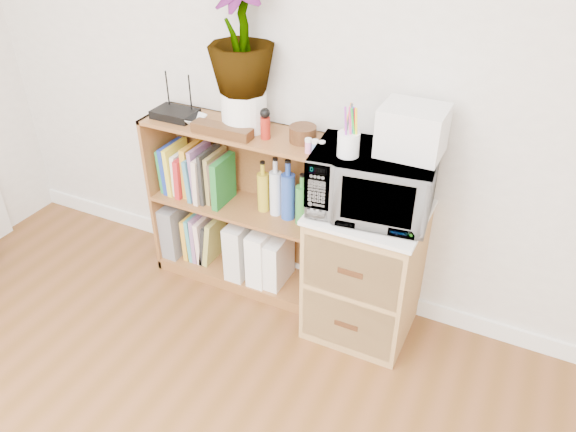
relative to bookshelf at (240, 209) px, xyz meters
The scene contains 21 objects.
skirting_board 0.57m from the bookshelf, 21.80° to the left, with size 4.00×0.02×0.10m, color white.
bookshelf is the anchor object (origin of this frame).
wicker_unit 0.76m from the bookshelf, ahead, with size 0.50×0.45×0.70m, color #9E7542.
microwave 0.85m from the bookshelf, ahead, with size 0.53×0.36×0.29m, color silver.
pen_cup 0.89m from the bookshelf, 13.45° to the right, with size 0.09×0.09×0.10m, color white.
small_appliance 1.10m from the bookshelf, ahead, with size 0.27×0.22×0.21m, color silver.
router 0.60m from the bookshelf, behind, with size 0.22×0.15×0.04m, color black.
white_bowl 0.54m from the bookshelf, behind, with size 0.13×0.13×0.03m, color white.
plant_pot 0.57m from the bookshelf, 24.41° to the left, with size 0.22×0.22×0.19m, color white.
potted_plant 0.94m from the bookshelf, 24.41° to the left, with size 0.31×0.31×0.56m, color #2E6E2C.
trinket_box 0.51m from the bookshelf, 97.43° to the right, with size 0.31×0.08×0.05m, color #39220F.
kokeshi_doll 0.56m from the bookshelf, 11.76° to the right, with size 0.05×0.05×0.11m, color maroon.
wooden_bowl 0.63m from the bookshelf, ahead, with size 0.13×0.13×0.08m, color #351F0E.
paint_jars 0.69m from the bookshelf, 10.82° to the right, with size 0.10×0.04×0.05m, color pink.
file_box 0.50m from the bookshelf, behind, with size 0.10×0.26×0.32m, color slate.
magazine_holder_left 0.24m from the bookshelf, 35.70° to the right, with size 0.11×0.27×0.33m, color silver.
magazine_holder_mid 0.29m from the bookshelf, ahead, with size 0.10×0.26×0.32m, color white.
magazine_holder_right 0.35m from the bookshelf, ahead, with size 0.09×0.23×0.29m, color white.
cookbooks 0.31m from the bookshelf, behind, with size 0.40×0.20×0.30m.
liquor_bottles 0.31m from the bookshelf, ahead, with size 0.30×0.07×0.32m.
lower_books 0.37m from the bookshelf, behind, with size 0.21×0.19×0.29m.
Camera 1 is at (1.01, -0.10, 2.10)m, focal length 35.00 mm.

